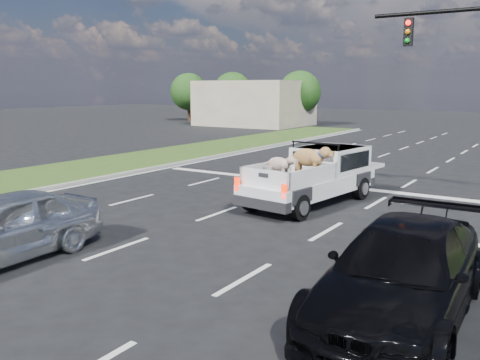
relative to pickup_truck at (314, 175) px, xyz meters
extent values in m
plane|color=black|center=(-0.07, -6.82, -0.94)|extent=(160.00, 160.00, 0.00)
cube|color=silver|center=(-5.32, -0.82, -0.93)|extent=(0.12, 60.00, 0.01)
cube|color=silver|center=(-1.82, -0.82, -0.93)|extent=(0.12, 60.00, 0.01)
cube|color=silver|center=(1.68, -0.82, -0.93)|extent=(0.12, 60.00, 0.01)
cube|color=silver|center=(-8.87, -0.82, -0.93)|extent=(0.15, 60.00, 0.01)
cube|color=silver|center=(-0.07, 3.18, -0.93)|extent=(17.00, 0.45, 0.01)
cube|color=#2B4816|center=(-11.57, -0.82, -0.89)|extent=(5.00, 60.00, 0.10)
cube|color=#9A978D|center=(-9.12, -0.82, -0.87)|extent=(0.15, 60.00, 0.14)
cube|color=black|center=(1.73, 3.68, 4.66)|extent=(0.30, 0.18, 0.95)
sphere|color=#FF0A07|center=(1.73, 3.57, 4.96)|extent=(0.18, 0.18, 0.18)
cube|color=#BCB18F|center=(-20.07, 29.18, 1.26)|extent=(10.00, 8.00, 4.40)
cylinder|color=#332114|center=(-30.07, 31.18, 0.14)|extent=(0.44, 0.44, 2.16)
sphere|color=#14340E|center=(-30.07, 31.18, 2.36)|extent=(4.20, 4.20, 4.20)
cylinder|color=#332114|center=(-24.07, 31.18, 0.14)|extent=(0.44, 0.44, 2.16)
sphere|color=#14340E|center=(-24.07, 31.18, 2.36)|extent=(4.20, 4.20, 4.20)
cylinder|color=#332114|center=(-16.07, 31.18, 0.14)|extent=(0.44, 0.44, 2.16)
sphere|color=#14340E|center=(-16.07, 31.18, 2.36)|extent=(4.20, 4.20, 4.20)
cylinder|color=black|center=(-1.14, -1.96, -0.56)|extent=(0.37, 0.78, 0.75)
cylinder|color=black|center=(0.57, -2.18, -0.56)|extent=(0.37, 0.78, 0.75)
cylinder|color=black|center=(-0.66, 1.67, -0.56)|extent=(0.37, 0.78, 0.75)
cylinder|color=black|center=(1.05, 1.45, -0.56)|extent=(0.37, 0.78, 0.75)
cube|color=silver|center=(-0.04, -0.21, -0.29)|extent=(2.55, 5.45, 0.51)
cube|color=silver|center=(0.12, 1.02, 0.40)|extent=(2.10, 2.49, 0.85)
cube|color=black|center=(-0.03, -0.09, 0.43)|extent=(1.52, 0.23, 0.61)
cylinder|color=black|center=(-0.01, 0.04, 1.02)|extent=(1.77, 0.28, 0.05)
cube|color=black|center=(-0.19, -1.36, -0.06)|extent=(2.08, 2.73, 0.06)
cube|color=silver|center=(-1.03, -1.25, 0.23)|extent=(0.41, 2.51, 0.51)
cube|color=silver|center=(0.64, -1.47, 0.23)|extent=(0.41, 2.51, 0.51)
cube|color=silver|center=(-0.35, -2.57, 0.23)|extent=(1.76, 0.31, 0.51)
cube|color=red|center=(-1.21, -2.67, 0.00)|extent=(0.16, 0.08, 0.40)
cube|color=red|center=(0.45, -2.89, 0.00)|extent=(0.16, 0.08, 0.40)
cube|color=black|center=(-0.37, -2.71, -0.46)|extent=(1.92, 0.54, 0.30)
imported|color=silver|center=(-3.24, -8.77, -0.18)|extent=(1.87, 4.48, 1.52)
imported|color=black|center=(4.71, -6.84, -0.18)|extent=(2.23, 5.25, 1.51)
camera|label=1|loc=(6.76, -14.77, 2.74)|focal=38.00mm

